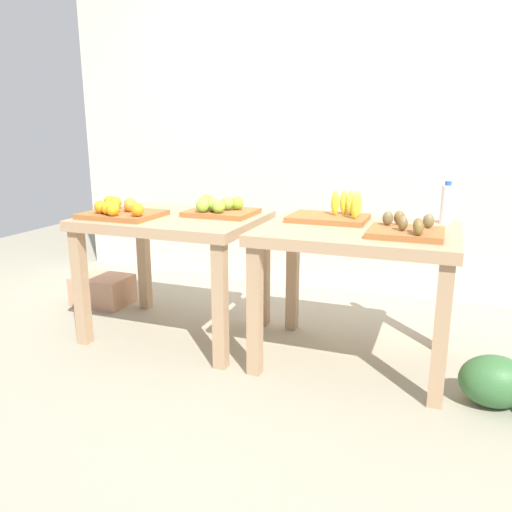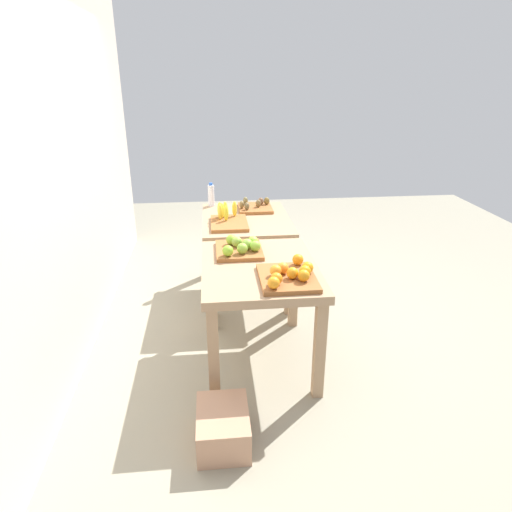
# 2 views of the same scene
# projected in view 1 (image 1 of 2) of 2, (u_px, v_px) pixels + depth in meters

# --- Properties ---
(ground_plane) EXTENTS (8.00, 8.00, 0.00)m
(ground_plane) POSITION_uv_depth(u_px,v_px,m) (260.00, 346.00, 3.09)
(ground_plane) COLOR gray
(back_wall) EXTENTS (4.40, 0.12, 3.00)m
(back_wall) POSITION_uv_depth(u_px,v_px,m) (321.00, 100.00, 3.94)
(back_wall) COLOR beige
(back_wall) RESTS_ON ground_plane
(display_table_left) EXTENTS (1.04, 0.80, 0.77)m
(display_table_left) POSITION_uv_depth(u_px,v_px,m) (175.00, 234.00, 3.12)
(display_table_left) COLOR tan
(display_table_left) RESTS_ON ground_plane
(display_table_right) EXTENTS (1.04, 0.80, 0.77)m
(display_table_right) POSITION_uv_depth(u_px,v_px,m) (357.00, 249.00, 2.73)
(display_table_right) COLOR tan
(display_table_right) RESTS_ON ground_plane
(orange_bin) EXTENTS (0.45, 0.36, 0.11)m
(orange_bin) POSITION_uv_depth(u_px,v_px,m) (120.00, 211.00, 3.03)
(orange_bin) COLOR #985C2E
(orange_bin) RESTS_ON display_table_left
(apple_bin) EXTENTS (0.40, 0.34, 0.11)m
(apple_bin) POSITION_uv_depth(u_px,v_px,m) (219.00, 208.00, 3.10)
(apple_bin) COLOR #985C2E
(apple_bin) RESTS_ON display_table_left
(banana_crate) EXTENTS (0.44, 0.32, 0.17)m
(banana_crate) POSITION_uv_depth(u_px,v_px,m) (335.00, 214.00, 2.91)
(banana_crate) COLOR #985C2E
(banana_crate) RESTS_ON display_table_right
(kiwi_bin) EXTENTS (0.36, 0.32, 0.10)m
(kiwi_bin) POSITION_uv_depth(u_px,v_px,m) (407.00, 230.00, 2.51)
(kiwi_bin) COLOR #985C2E
(kiwi_bin) RESTS_ON display_table_right
(water_bottle) EXTENTS (0.06, 0.06, 0.23)m
(water_bottle) POSITION_uv_depth(u_px,v_px,m) (446.00, 204.00, 2.81)
(water_bottle) COLOR silver
(water_bottle) RESTS_ON display_table_right
(cardboard_produce_box) EXTENTS (0.40, 0.30, 0.21)m
(cardboard_produce_box) POSITION_uv_depth(u_px,v_px,m) (103.00, 290.00, 3.80)
(cardboard_produce_box) COLOR tan
(cardboard_produce_box) RESTS_ON ground_plane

